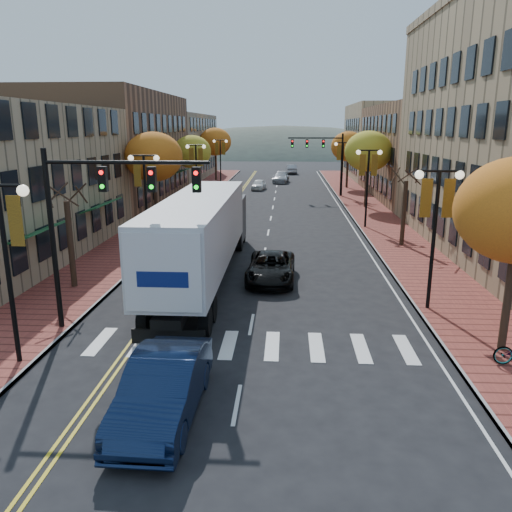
# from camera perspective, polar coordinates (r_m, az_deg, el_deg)

# --- Properties ---
(ground) EXTENTS (200.00, 200.00, 0.00)m
(ground) POSITION_cam_1_polar(r_m,az_deg,el_deg) (16.70, -1.51, -13.04)
(ground) COLOR black
(ground) RESTS_ON ground
(sidewalk_left) EXTENTS (4.00, 85.00, 0.15)m
(sidewalk_left) POSITION_cam_1_polar(r_m,az_deg,el_deg) (48.96, -8.75, 5.42)
(sidewalk_left) COLOR brown
(sidewalk_left) RESTS_ON ground
(sidewalk_right) EXTENTS (4.00, 85.00, 0.15)m
(sidewalk_right) POSITION_cam_1_polar(r_m,az_deg,el_deg) (48.47, 12.63, 5.14)
(sidewalk_right) COLOR brown
(sidewalk_right) RESTS_ON ground
(building_left_mid) EXTENTS (12.00, 24.00, 11.00)m
(building_left_mid) POSITION_cam_1_polar(r_m,az_deg,el_deg) (54.00, -16.68, 11.62)
(building_left_mid) COLOR brown
(building_left_mid) RESTS_ON ground
(building_left_far) EXTENTS (12.00, 26.00, 9.50)m
(building_left_far) POSITION_cam_1_polar(r_m,az_deg,el_deg) (77.98, -10.31, 12.17)
(building_left_far) COLOR #9E8966
(building_left_far) RESTS_ON ground
(building_right_mid) EXTENTS (15.00, 24.00, 10.00)m
(building_right_mid) POSITION_cam_1_polar(r_m,az_deg,el_deg) (59.34, 20.73, 11.03)
(building_right_mid) COLOR brown
(building_right_mid) RESTS_ON ground
(building_right_far) EXTENTS (15.00, 20.00, 11.00)m
(building_right_far) POSITION_cam_1_polar(r_m,az_deg,el_deg) (80.62, 16.21, 12.45)
(building_right_far) COLOR #9E8966
(building_right_far) RESTS_ON ground
(tree_left_a) EXTENTS (0.28, 0.28, 4.20)m
(tree_left_a) POSITION_cam_1_polar(r_m,az_deg,el_deg) (25.58, -20.42, 1.26)
(tree_left_a) COLOR #382619
(tree_left_a) RESTS_ON sidewalk_left
(tree_left_b) EXTENTS (4.48, 4.48, 7.21)m
(tree_left_b) POSITION_cam_1_polar(r_m,az_deg,el_deg) (40.16, -11.62, 11.03)
(tree_left_b) COLOR #382619
(tree_left_b) RESTS_ON sidewalk_left
(tree_left_c) EXTENTS (4.16, 4.16, 6.69)m
(tree_left_c) POSITION_cam_1_polar(r_m,az_deg,el_deg) (55.77, -7.32, 11.72)
(tree_left_c) COLOR #382619
(tree_left_c) RESTS_ON sidewalk_left
(tree_left_d) EXTENTS (4.61, 4.61, 7.42)m
(tree_left_d) POSITION_cam_1_polar(r_m,az_deg,el_deg) (73.50, -4.68, 12.89)
(tree_left_d) COLOR #382619
(tree_left_d) RESTS_ON sidewalk_left
(tree_right_b) EXTENTS (0.28, 0.28, 4.20)m
(tree_right_b) POSITION_cam_1_polar(r_m,az_deg,el_deg) (34.07, 16.53, 4.71)
(tree_right_b) COLOR #382619
(tree_right_b) RESTS_ON sidewalk_right
(tree_right_c) EXTENTS (4.48, 4.48, 7.21)m
(tree_right_c) POSITION_cam_1_polar(r_m,az_deg,el_deg) (49.39, 12.71, 11.59)
(tree_right_c) COLOR #382619
(tree_right_c) RESTS_ON sidewalk_right
(tree_right_d) EXTENTS (4.35, 4.35, 7.00)m
(tree_right_d) POSITION_cam_1_polar(r_m,az_deg,el_deg) (65.24, 10.51, 12.21)
(tree_right_d) COLOR #382619
(tree_right_d) RESTS_ON sidewalk_right
(lamp_left_a) EXTENTS (1.96, 0.36, 6.05)m
(lamp_left_a) POSITION_cam_1_polar(r_m,az_deg,el_deg) (17.53, -26.86, 1.64)
(lamp_left_a) COLOR black
(lamp_left_a) RESTS_ON ground
(lamp_left_b) EXTENTS (1.96, 0.36, 6.05)m
(lamp_left_b) POSITION_cam_1_polar(r_m,az_deg,el_deg) (32.17, -12.57, 8.10)
(lamp_left_b) COLOR black
(lamp_left_b) RESTS_ON ground
(lamp_left_c) EXTENTS (1.96, 0.36, 6.05)m
(lamp_left_c) POSITION_cam_1_polar(r_m,az_deg,el_deg) (49.65, -6.85, 10.51)
(lamp_left_c) COLOR black
(lamp_left_c) RESTS_ON ground
(lamp_left_d) EXTENTS (1.96, 0.36, 6.05)m
(lamp_left_d) POSITION_cam_1_polar(r_m,az_deg,el_deg) (67.41, -4.10, 11.63)
(lamp_left_d) COLOR black
(lamp_left_d) RESTS_ON ground
(lamp_right_a) EXTENTS (1.96, 0.36, 6.05)m
(lamp_right_a) POSITION_cam_1_polar(r_m,az_deg,el_deg) (21.91, 19.88, 4.66)
(lamp_right_a) COLOR black
(lamp_right_a) RESTS_ON ground
(lamp_right_b) EXTENTS (1.96, 0.36, 6.05)m
(lamp_right_b) POSITION_cam_1_polar(r_m,az_deg,el_deg) (39.38, 12.68, 9.22)
(lamp_right_b) COLOR black
(lamp_right_b) RESTS_ON ground
(lamp_right_c) EXTENTS (1.96, 0.36, 6.05)m
(lamp_right_c) POSITION_cam_1_polar(r_m,az_deg,el_deg) (57.18, 9.89, 10.93)
(lamp_right_c) COLOR black
(lamp_right_c) RESTS_ON ground
(traffic_mast_near) EXTENTS (6.10, 0.35, 7.00)m
(traffic_mast_near) POSITION_cam_1_polar(r_m,az_deg,el_deg) (19.21, -17.38, 5.48)
(traffic_mast_near) COLOR black
(traffic_mast_near) RESTS_ON ground
(traffic_mast_far) EXTENTS (6.10, 0.34, 7.00)m
(traffic_mast_far) POSITION_cam_1_polar(r_m,az_deg,el_deg) (56.96, 7.85, 11.63)
(traffic_mast_far) COLOR black
(traffic_mast_far) RESTS_ON ground
(semi_truck) EXTENTS (2.91, 17.90, 4.47)m
(semi_truck) POSITION_cam_1_polar(r_m,az_deg,el_deg) (25.67, -5.94, 2.99)
(semi_truck) COLOR black
(semi_truck) RESTS_ON ground
(navy_sedan) EXTENTS (1.93, 5.29, 1.73)m
(navy_sedan) POSITION_cam_1_polar(r_m,az_deg,el_deg) (14.24, -10.56, -14.57)
(navy_sedan) COLOR #0D1A37
(navy_sedan) RESTS_ON ground
(black_suv) EXTENTS (2.50, 5.20, 1.43)m
(black_suv) POSITION_cam_1_polar(r_m,az_deg,el_deg) (25.67, 1.73, -1.30)
(black_suv) COLOR black
(black_suv) RESTS_ON ground
(car_far_white) EXTENTS (1.91, 3.91, 1.28)m
(car_far_white) POSITION_cam_1_polar(r_m,az_deg,el_deg) (63.36, 0.31, 8.17)
(car_far_white) COLOR white
(car_far_white) RESTS_ON ground
(car_far_silver) EXTENTS (2.49, 5.20, 1.46)m
(car_far_silver) POSITION_cam_1_polar(r_m,az_deg,el_deg) (71.50, 2.87, 8.96)
(car_far_silver) COLOR #9E9FA5
(car_far_silver) RESTS_ON ground
(car_far_oncoming) EXTENTS (1.93, 4.69, 1.51)m
(car_far_oncoming) POSITION_cam_1_polar(r_m,az_deg,el_deg) (85.52, 4.05, 9.88)
(car_far_oncoming) COLOR #A6A5AD
(car_far_oncoming) RESTS_ON ground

